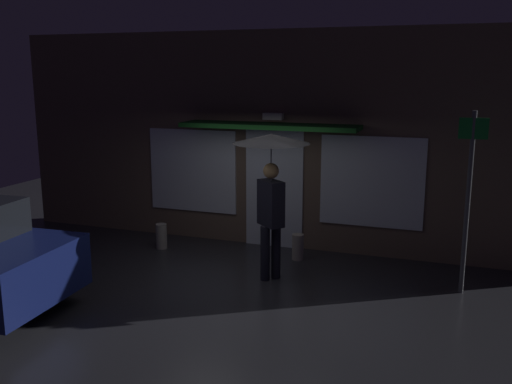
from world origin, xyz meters
TOP-DOWN VIEW (x-y plane):
  - ground_plane at (0.00, 0.00)m, footprint 18.00×18.00m
  - building_facade at (0.00, 2.34)m, footprint 10.71×1.00m
  - person_with_umbrella at (0.49, 0.49)m, footprint 1.19×1.19m
  - street_sign_post at (3.35, 0.91)m, footprint 0.40×0.07m
  - sidewalk_bollard at (0.64, 1.56)m, footprint 0.20×0.20m
  - sidewalk_bollard_2 at (-1.93, 1.32)m, footprint 0.20×0.20m

SIDE VIEW (x-z plane):
  - ground_plane at x=0.00m, z-range 0.00..0.00m
  - sidewalk_bollard at x=0.64m, z-range 0.00..0.46m
  - sidewalk_bollard_2 at x=-1.93m, z-range 0.00..0.47m
  - street_sign_post at x=3.35m, z-range 0.17..2.87m
  - person_with_umbrella at x=0.49m, z-range 0.61..2.93m
  - building_facade at x=0.00m, z-range -0.01..3.96m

